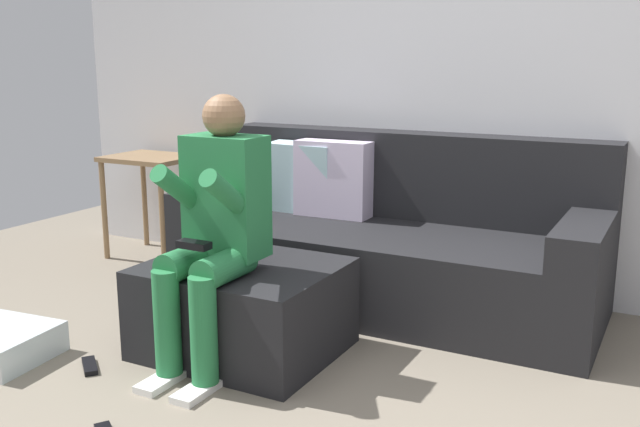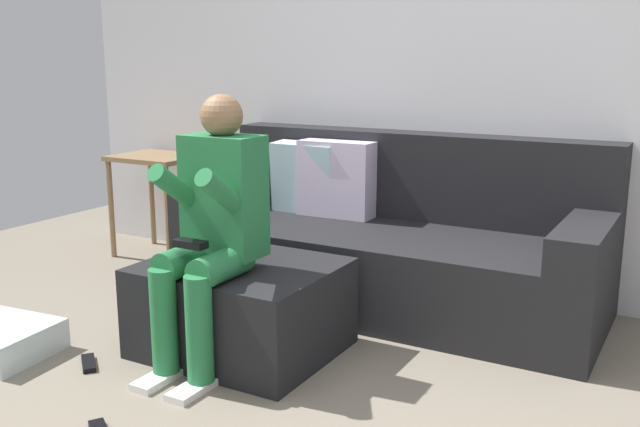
# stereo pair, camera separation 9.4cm
# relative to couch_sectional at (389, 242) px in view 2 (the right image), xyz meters

# --- Properties ---
(wall_back) EXTENTS (5.46, 0.10, 2.55)m
(wall_back) POSITION_rel_couch_sectional_xyz_m (0.30, 0.43, 0.94)
(wall_back) COLOR silver
(wall_back) RESTS_ON ground_plane
(couch_sectional) EXTENTS (2.22, 0.91, 0.90)m
(couch_sectional) POSITION_rel_couch_sectional_xyz_m (0.00, 0.00, 0.00)
(couch_sectional) COLOR black
(couch_sectional) RESTS_ON ground_plane
(ottoman) EXTENTS (0.83, 0.70, 0.41)m
(ottoman) POSITION_rel_couch_sectional_xyz_m (-0.30, -0.94, -0.13)
(ottoman) COLOR black
(ottoman) RESTS_ON ground_plane
(person_seated) EXTENTS (0.33, 0.58, 1.16)m
(person_seated) POSITION_rel_couch_sectional_xyz_m (-0.31, -1.12, 0.30)
(person_seated) COLOR #26723F
(person_seated) RESTS_ON ground_plane
(side_table) EXTENTS (0.55, 0.45, 0.68)m
(side_table) POSITION_rel_couch_sectional_xyz_m (-1.71, 0.09, 0.22)
(side_table) COLOR olive
(side_table) RESTS_ON ground_plane
(remote_by_storage_bin) EXTENTS (0.17, 0.15, 0.02)m
(remote_by_storage_bin) POSITION_rel_couch_sectional_xyz_m (-0.78, -1.42, -0.32)
(remote_by_storage_bin) COLOR black
(remote_by_storage_bin) RESTS_ON ground_plane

